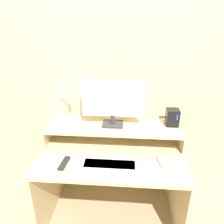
{
  "coord_description": "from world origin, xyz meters",
  "views": [
    {
      "loc": [
        0.12,
        -1.18,
        1.77
      ],
      "look_at": [
        -0.0,
        0.41,
        1.07
      ],
      "focal_mm": 35.0,
      "sensor_mm": 36.0,
      "label": 1
    }
  ],
  "objects_px": {
    "router_dock": "(172,117)",
    "remote_secondary": "(162,162)",
    "monitor": "(113,101)",
    "remote_control": "(64,163)",
    "mouse": "(145,164)",
    "desk_lamp": "(63,109)",
    "keyboard": "(109,165)"
  },
  "relations": [
    {
      "from": "monitor",
      "to": "mouse",
      "type": "relative_size",
      "value": 5.71
    },
    {
      "from": "desk_lamp",
      "to": "remote_secondary",
      "type": "distance_m",
      "value": 0.96
    },
    {
      "from": "mouse",
      "to": "remote_control",
      "type": "relative_size",
      "value": 0.55
    },
    {
      "from": "mouse",
      "to": "remote_secondary",
      "type": "relative_size",
      "value": 0.54
    },
    {
      "from": "router_dock",
      "to": "remote_control",
      "type": "bearing_deg",
      "value": -154.26
    },
    {
      "from": "mouse",
      "to": "remote_control",
      "type": "distance_m",
      "value": 0.63
    },
    {
      "from": "keyboard",
      "to": "desk_lamp",
      "type": "bearing_deg",
      "value": 138.98
    },
    {
      "from": "desk_lamp",
      "to": "mouse",
      "type": "xyz_separation_m",
      "value": [
        0.72,
        -0.37,
        -0.28
      ]
    },
    {
      "from": "remote_control",
      "to": "keyboard",
      "type": "bearing_deg",
      "value": 1.17
    },
    {
      "from": "monitor",
      "to": "keyboard",
      "type": "distance_m",
      "value": 0.53
    },
    {
      "from": "keyboard",
      "to": "monitor",
      "type": "bearing_deg",
      "value": 90.42
    },
    {
      "from": "monitor",
      "to": "router_dock",
      "type": "height_order",
      "value": "monitor"
    },
    {
      "from": "desk_lamp",
      "to": "keyboard",
      "type": "height_order",
      "value": "desk_lamp"
    },
    {
      "from": "keyboard",
      "to": "remote_control",
      "type": "relative_size",
      "value": 2.51
    },
    {
      "from": "monitor",
      "to": "remote_control",
      "type": "relative_size",
      "value": 3.16
    },
    {
      "from": "monitor",
      "to": "remote_control",
      "type": "distance_m",
      "value": 0.64
    },
    {
      "from": "keyboard",
      "to": "mouse",
      "type": "height_order",
      "value": "mouse"
    },
    {
      "from": "keyboard",
      "to": "mouse",
      "type": "bearing_deg",
      "value": 5.15
    },
    {
      "from": "monitor",
      "to": "remote_secondary",
      "type": "relative_size",
      "value": 3.1
    },
    {
      "from": "router_dock",
      "to": "keyboard",
      "type": "height_order",
      "value": "router_dock"
    },
    {
      "from": "router_dock",
      "to": "keyboard",
      "type": "relative_size",
      "value": 0.35
    },
    {
      "from": "desk_lamp",
      "to": "router_dock",
      "type": "relative_size",
      "value": 2.52
    },
    {
      "from": "router_dock",
      "to": "keyboard",
      "type": "distance_m",
      "value": 0.7
    },
    {
      "from": "desk_lamp",
      "to": "mouse",
      "type": "distance_m",
      "value": 0.86
    },
    {
      "from": "router_dock",
      "to": "mouse",
      "type": "relative_size",
      "value": 1.6
    },
    {
      "from": "router_dock",
      "to": "remote_secondary",
      "type": "height_order",
      "value": "router_dock"
    },
    {
      "from": "remote_control",
      "to": "desk_lamp",
      "type": "bearing_deg",
      "value": 103.78
    },
    {
      "from": "mouse",
      "to": "desk_lamp",
      "type": "bearing_deg",
      "value": 153.05
    },
    {
      "from": "remote_control",
      "to": "remote_secondary",
      "type": "bearing_deg",
      "value": 5.23
    },
    {
      "from": "keyboard",
      "to": "remote_secondary",
      "type": "distance_m",
      "value": 0.41
    },
    {
      "from": "router_dock",
      "to": "mouse",
      "type": "bearing_deg",
      "value": -122.6
    },
    {
      "from": "desk_lamp",
      "to": "remote_secondary",
      "type": "bearing_deg",
      "value": -21.05
    }
  ]
}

